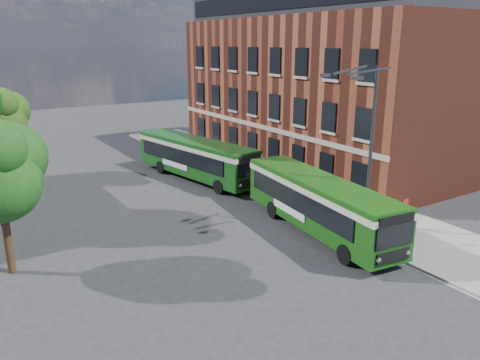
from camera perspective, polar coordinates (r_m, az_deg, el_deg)
ground at (r=24.97m, az=3.22°, el=-7.46°), size 120.00×120.00×0.00m
pavement at (r=34.91m, az=4.93°, el=-0.32°), size 6.00×48.00×0.15m
kerb_line at (r=33.24m, az=0.74°, el=-1.25°), size 0.12×48.00×0.01m
brick_office at (r=41.11m, az=9.66°, el=11.84°), size 12.10×26.00×14.20m
street_lamp at (r=25.16m, az=15.11°, el=3.67°), size 2.96×2.38×9.00m
bus_stop_sign at (r=25.29m, az=19.39°, el=-4.41°), size 0.35×0.08×2.52m
bus_front at (r=25.90m, az=9.60°, el=-2.43°), size 3.83×11.79×3.02m
bus_rear at (r=35.81m, az=-5.40°, el=3.01°), size 4.59×12.20×3.02m
pedestrian_a at (r=27.16m, az=18.18°, el=-3.95°), size 0.69×0.50×1.75m
pedestrian_b at (r=26.55m, az=13.98°, el=-4.03°), size 0.94×0.77×1.79m
tree_right at (r=39.81m, az=-26.98°, el=6.90°), size 4.12×3.92×6.96m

